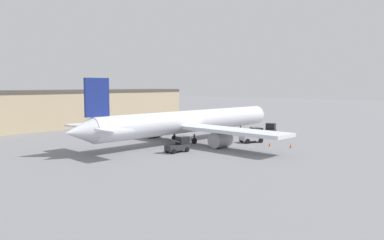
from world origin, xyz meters
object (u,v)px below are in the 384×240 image
at_px(ground_crew_worker, 252,130).
at_px(baggage_tug, 253,136).
at_px(safety_cone_near, 270,144).
at_px(safety_cone_far, 291,146).
at_px(airplane, 188,122).
at_px(pushback_tug, 270,131).
at_px(belt_loader_truck, 179,145).

bearing_deg(ground_crew_worker, baggage_tug, 7.53).
bearing_deg(ground_crew_worker, safety_cone_near, 18.00).
bearing_deg(safety_cone_far, airplane, 108.03).
bearing_deg(baggage_tug, ground_crew_worker, 59.28).
bearing_deg(pushback_tug, airplane, 141.59).
xyz_separation_m(pushback_tug, safety_cone_far, (-9.27, -8.34, -0.78)).
distance_m(baggage_tug, safety_cone_near, 4.34).
xyz_separation_m(pushback_tug, safety_cone_near, (-9.91, -5.22, -0.78)).
bearing_deg(safety_cone_near, airplane, 109.54).
xyz_separation_m(airplane, ground_crew_worker, (14.36, -3.46, -2.29)).
height_order(pushback_tug, safety_cone_near, pushback_tug).
height_order(airplane, pushback_tug, airplane).
bearing_deg(airplane, baggage_tug, -49.98).
xyz_separation_m(baggage_tug, pushback_tug, (8.23, 1.31, -0.03)).
xyz_separation_m(safety_cone_near, safety_cone_far, (0.65, -3.12, 0.00)).
height_order(airplane, safety_cone_near, airplane).
relative_size(baggage_tug, safety_cone_far, 7.19).
bearing_deg(pushback_tug, safety_cone_near, -163.75).
bearing_deg(airplane, safety_cone_far, -67.44).
relative_size(belt_loader_truck, safety_cone_near, 6.45).
height_order(ground_crew_worker, baggage_tug, baggage_tug).
bearing_deg(baggage_tug, belt_loader_truck, -165.85).
distance_m(baggage_tug, pushback_tug, 8.34).
xyz_separation_m(belt_loader_truck, safety_cone_far, (13.20, -10.39, -0.72)).
relative_size(ground_crew_worker, safety_cone_near, 3.00).
bearing_deg(safety_cone_far, belt_loader_truck, 141.80).
relative_size(safety_cone_near, safety_cone_far, 1.00).
bearing_deg(pushback_tug, baggage_tug, 177.49).
distance_m(ground_crew_worker, baggage_tug, 9.71).
xyz_separation_m(airplane, safety_cone_far, (5.08, -15.61, -2.90)).
height_order(ground_crew_worker, safety_cone_far, ground_crew_worker).
bearing_deg(baggage_tug, pushback_tug, 36.45).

